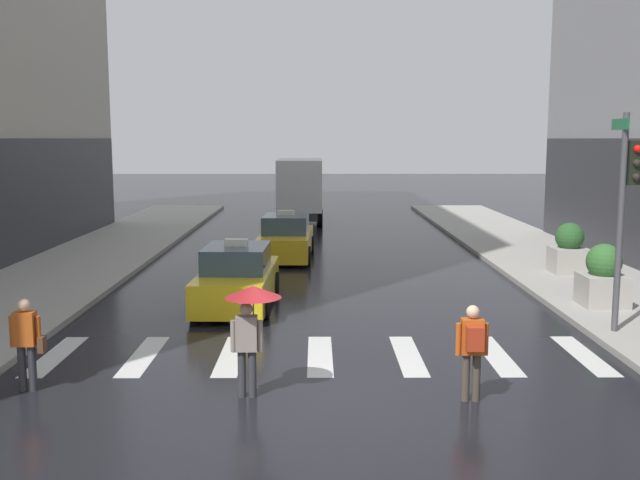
# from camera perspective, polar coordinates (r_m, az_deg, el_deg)

# --- Properties ---
(ground_plane) EXTENTS (160.00, 160.00, 0.00)m
(ground_plane) POSITION_cam_1_polar(r_m,az_deg,el_deg) (12.18, 0.08, -13.17)
(ground_plane) COLOR black
(crosswalk_markings) EXTENTS (11.30, 2.80, 0.01)m
(crosswalk_markings) POSITION_cam_1_polar(r_m,az_deg,el_deg) (15.02, 0.01, -9.03)
(crosswalk_markings) COLOR silver
(crosswalk_markings) RESTS_ON ground
(traffic_light_pole) EXTENTS (0.44, 0.84, 4.80)m
(traffic_light_pole) POSITION_cam_1_polar(r_m,az_deg,el_deg) (17.12, 22.92, 3.53)
(traffic_light_pole) COLOR #47474C
(traffic_light_pole) RESTS_ON curb_right
(taxi_lead) EXTENTS (2.04, 4.59, 1.80)m
(taxi_lead) POSITION_cam_1_polar(r_m,az_deg,el_deg) (19.28, -6.50, -3.06)
(taxi_lead) COLOR yellow
(taxi_lead) RESTS_ON ground
(taxi_second) EXTENTS (2.05, 4.60, 1.80)m
(taxi_second) POSITION_cam_1_polar(r_m,az_deg,el_deg) (26.74, -2.67, 0.07)
(taxi_second) COLOR gold
(taxi_second) RESTS_ON ground
(box_truck) EXTENTS (2.29, 7.54, 3.35)m
(box_truck) POSITION_cam_1_polar(r_m,az_deg,el_deg) (37.94, -1.55, 4.12)
(box_truck) COLOR #2D2D2D
(box_truck) RESTS_ON ground
(pedestrian_with_umbrella) EXTENTS (0.96, 0.96, 1.94)m
(pedestrian_with_umbrella) POSITION_cam_1_polar(r_m,az_deg,el_deg) (12.37, -5.45, -5.53)
(pedestrian_with_umbrella) COLOR #333338
(pedestrian_with_umbrella) RESTS_ON ground
(pedestrian_with_backpack) EXTENTS (0.55, 0.43, 1.65)m
(pedestrian_with_backpack) POSITION_cam_1_polar(r_m,az_deg,el_deg) (12.50, 11.86, -8.10)
(pedestrian_with_backpack) COLOR #473D33
(pedestrian_with_backpack) RESTS_ON ground
(pedestrian_with_handbag) EXTENTS (0.60, 0.24, 1.65)m
(pedestrian_with_handbag) POSITION_cam_1_polar(r_m,az_deg,el_deg) (13.74, -22.03, -7.21)
(pedestrian_with_handbag) COLOR #333338
(pedestrian_with_handbag) RESTS_ON ground
(planter_near_corner) EXTENTS (1.10, 1.10, 1.60)m
(planter_near_corner) POSITION_cam_1_polar(r_m,az_deg,el_deg) (19.91, 21.32, -2.78)
(planter_near_corner) COLOR #A8A399
(planter_near_corner) RESTS_ON curb_right
(planter_mid_block) EXTENTS (1.10, 1.10, 1.60)m
(planter_mid_block) POSITION_cam_1_polar(r_m,az_deg,el_deg) (24.44, 18.95, -0.76)
(planter_mid_block) COLOR #A8A399
(planter_mid_block) RESTS_ON curb_right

